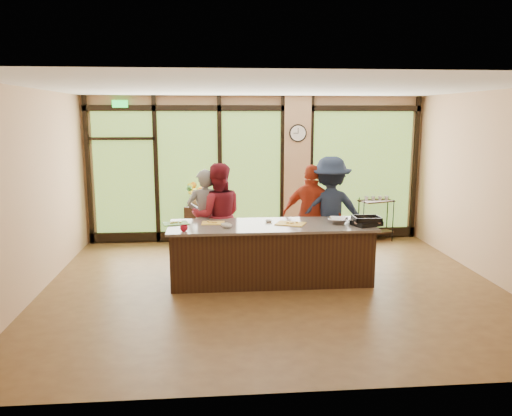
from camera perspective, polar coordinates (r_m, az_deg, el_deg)
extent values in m
plane|color=#53371D|center=(7.82, 1.92, -8.95)|extent=(7.00, 7.00, 0.00)
plane|color=silver|center=(7.38, 2.07, 13.57)|extent=(7.00, 7.00, 0.00)
plane|color=tan|center=(10.42, 0.00, 4.44)|extent=(7.00, 0.00, 7.00)
plane|color=tan|center=(7.85, -24.30, 1.48)|extent=(0.00, 6.00, 6.00)
plane|color=tan|center=(8.61, 25.81, 2.08)|extent=(0.00, 6.00, 6.00)
cube|color=tan|center=(10.46, 4.68, 4.43)|extent=(0.55, 0.12, 3.00)
cube|color=black|center=(10.31, 0.02, 11.33)|extent=(6.90, 0.08, 0.12)
cube|color=black|center=(10.60, 0.02, -3.03)|extent=(6.90, 0.08, 0.20)
cube|color=#19D83F|center=(10.38, -15.28, 11.41)|extent=(0.30, 0.04, 0.14)
cube|color=#3A6322|center=(10.51, -14.85, 3.87)|extent=(1.20, 0.02, 2.50)
cube|color=#3A6322|center=(10.37, -7.74, 4.03)|extent=(1.20, 0.02, 2.50)
cube|color=#3A6322|center=(10.38, -0.54, 4.14)|extent=(1.20, 0.02, 2.50)
cube|color=#3A6322|center=(10.82, 12.00, 4.17)|extent=(2.10, 0.02, 2.50)
cube|color=black|center=(10.63, -18.61, 4.01)|extent=(0.08, 0.08, 3.00)
cube|color=black|center=(10.39, -11.34, 4.22)|extent=(0.08, 0.08, 3.00)
cube|color=black|center=(10.33, -4.14, 4.36)|extent=(0.08, 0.08, 3.00)
cube|color=black|center=(10.43, 3.04, 4.43)|extent=(0.08, 0.08, 3.00)
cube|color=black|center=(10.53, 6.29, 4.44)|extent=(0.08, 0.08, 3.00)
cube|color=black|center=(11.19, 17.70, 4.36)|extent=(0.08, 0.08, 3.00)
cube|color=black|center=(7.97, 1.68, -5.25)|extent=(3.10, 1.00, 0.88)
cube|color=slate|center=(7.86, 1.70, -2.02)|extent=(3.20, 1.10, 0.04)
cylinder|color=black|center=(10.34, 4.81, 8.52)|extent=(0.36, 0.04, 0.36)
cylinder|color=white|center=(10.33, 4.83, 8.52)|extent=(0.31, 0.01, 0.31)
cube|color=black|center=(10.32, 4.84, 8.80)|extent=(0.01, 0.00, 0.11)
cube|color=black|center=(10.31, 4.56, 8.52)|extent=(0.09, 0.00, 0.01)
imported|color=gray|center=(8.63, -5.83, -1.21)|extent=(0.66, 0.46, 1.72)
imported|color=maroon|center=(8.55, -4.39, -0.95)|extent=(0.92, 0.74, 1.82)
imported|color=#9E2F18|center=(8.71, 6.40, -0.90)|extent=(1.13, 0.79, 1.78)
imported|color=#1B253C|center=(8.75, 8.44, -0.44)|extent=(1.29, 0.80, 1.92)
cube|color=black|center=(7.96, 12.51, -1.70)|extent=(0.50, 0.44, 0.07)
imported|color=silver|center=(8.04, 9.35, -1.42)|extent=(0.43, 0.43, 0.08)
cube|color=#488430|center=(8.00, -9.19, -1.74)|extent=(0.46, 0.39, 0.01)
cube|color=gold|center=(7.95, -4.93, -1.72)|extent=(0.37, 0.29, 0.01)
cube|color=gold|center=(7.89, 3.98, -1.80)|extent=(0.53, 0.48, 0.01)
imported|color=silver|center=(7.71, -3.50, -1.96)|extent=(0.16, 0.16, 0.05)
imported|color=silver|center=(7.63, -3.30, -2.09)|extent=(0.17, 0.17, 0.05)
imported|color=silver|center=(8.02, 1.46, -1.50)|extent=(0.14, 0.14, 0.03)
imported|color=#A91027|center=(7.45, -8.24, -2.32)|extent=(0.13, 0.13, 0.09)
cube|color=black|center=(10.32, -6.77, -1.92)|extent=(0.51, 0.51, 0.79)
imported|color=olive|center=(10.21, -6.84, 1.01)|extent=(0.29, 0.29, 0.28)
cube|color=black|center=(10.91, 13.43, -2.63)|extent=(0.78, 0.59, 0.03)
cube|color=black|center=(10.78, 13.58, 0.80)|extent=(0.78, 0.59, 0.03)
cylinder|color=black|center=(10.59, 12.17, -1.49)|extent=(0.02, 0.02, 0.89)
cylinder|color=black|center=(10.79, 15.38, -1.41)|extent=(0.02, 0.02, 0.89)
cylinder|color=black|center=(10.92, 11.63, -1.10)|extent=(0.02, 0.02, 0.89)
cylinder|color=black|center=(11.12, 14.75, -1.03)|extent=(0.02, 0.02, 0.89)
imported|color=silver|center=(10.70, 12.50, 1.10)|extent=(0.12, 0.12, 0.09)
imported|color=silver|center=(10.75, 13.25, 1.11)|extent=(0.12, 0.12, 0.09)
imported|color=silver|center=(10.79, 13.99, 1.12)|extent=(0.12, 0.12, 0.09)
imported|color=silver|center=(10.84, 14.69, 1.13)|extent=(0.12, 0.12, 0.09)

